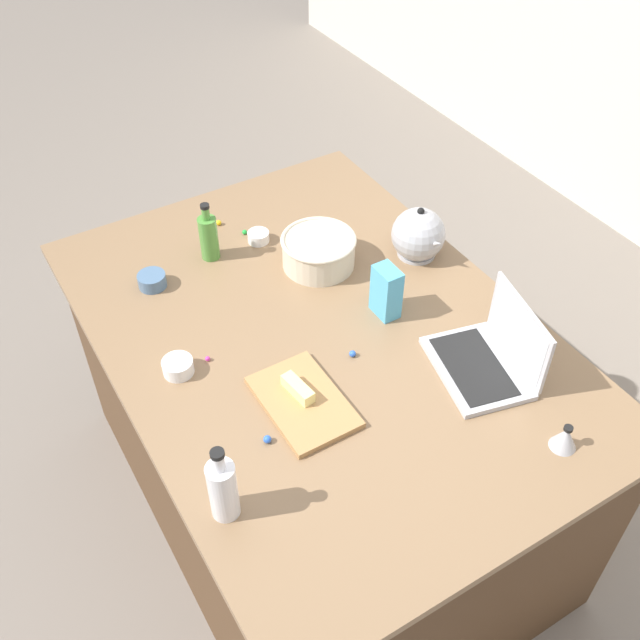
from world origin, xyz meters
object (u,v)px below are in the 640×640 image
(bottle_olive, at_px, (209,236))
(butter_stick_left, at_px, (298,389))
(kettle, at_px, (418,235))
(kitchen_timer, at_px, (565,437))
(ramekin_wide, at_px, (152,280))
(candy_bag, at_px, (386,292))
(bottle_vinegar, at_px, (223,489))
(laptop, at_px, (490,356))
(ramekin_small, at_px, (258,237))
(cutting_board, at_px, (303,402))
(mixing_bowl_large, at_px, (319,251))
(ramekin_medium, at_px, (178,367))

(bottle_olive, relative_size, butter_stick_left, 1.91)
(kettle, bearing_deg, kitchen_timer, -10.24)
(kitchen_timer, bearing_deg, ramekin_wide, -149.53)
(ramekin_wide, bearing_deg, candy_bag, 49.33)
(kitchen_timer, bearing_deg, bottle_vinegar, -108.30)
(laptop, bearing_deg, butter_stick_left, -109.15)
(bottle_olive, xyz_separation_m, ramekin_small, (0.01, 0.18, -0.07))
(kitchen_timer, bearing_deg, bottle_olive, -159.25)
(cutting_board, bearing_deg, candy_bag, 115.25)
(mixing_bowl_large, bearing_deg, ramekin_small, -152.23)
(laptop, bearing_deg, ramekin_small, -161.46)
(bottle_olive, distance_m, ramekin_medium, 0.53)
(kettle, height_order, cutting_board, kettle)
(laptop, xyz_separation_m, ramekin_medium, (-0.44, -0.77, -0.02))
(mixing_bowl_large, distance_m, kitchen_timer, 0.98)
(cutting_board, xyz_separation_m, ramekin_medium, (-0.29, -0.24, 0.01))
(mixing_bowl_large, bearing_deg, kettle, 68.41)
(cutting_board, distance_m, ramekin_medium, 0.38)
(bottle_olive, relative_size, bottle_vinegar, 0.89)
(mixing_bowl_large, xyz_separation_m, bottle_olive, (-0.22, -0.29, 0.03))
(cutting_board, bearing_deg, kettle, 119.57)
(laptop, bearing_deg, ramekin_medium, -119.75)
(ramekin_medium, relative_size, candy_bag, 0.52)
(mixing_bowl_large, xyz_separation_m, cutting_board, (0.50, -0.35, -0.05))
(kitchen_timer, height_order, candy_bag, candy_bag)
(ramekin_small, bearing_deg, kitchen_timer, 13.02)
(candy_bag, bearing_deg, kitchen_timer, 9.13)
(bottle_olive, xyz_separation_m, ramekin_medium, (0.43, -0.30, -0.06))
(bottle_olive, height_order, cutting_board, bottle_olive)
(cutting_board, distance_m, ramekin_small, 0.75)
(butter_stick_left, distance_m, ramekin_wide, 0.67)
(mixing_bowl_large, bearing_deg, ramekin_medium, -70.31)
(butter_stick_left, relative_size, ramekin_medium, 1.24)
(ramekin_medium, height_order, kitchen_timer, kitchen_timer)
(bottle_olive, xyz_separation_m, ramekin_wide, (0.04, -0.22, -0.06))
(ramekin_small, height_order, ramekin_wide, ramekin_wide)
(ramekin_medium, relative_size, ramekin_wide, 0.98)
(cutting_board, height_order, candy_bag, candy_bag)
(ramekin_wide, bearing_deg, bottle_vinegar, -10.29)
(bottle_vinegar, height_order, kettle, bottle_vinegar)
(kettle, distance_m, ramekin_medium, 0.91)
(ramekin_wide, bearing_deg, ramekin_medium, -11.12)
(kettle, height_order, kitchen_timer, kettle)
(bottle_vinegar, bearing_deg, laptop, 92.66)
(laptop, bearing_deg, kitchen_timer, -3.15)
(bottle_olive, relative_size, ramekin_medium, 2.36)
(bottle_vinegar, xyz_separation_m, candy_bag, (-0.38, 0.73, -0.01))
(kettle, xyz_separation_m, ramekin_wide, (-0.30, -0.83, -0.06))
(cutting_board, height_order, kitchen_timer, kitchen_timer)
(kettle, distance_m, ramekin_wide, 0.88)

